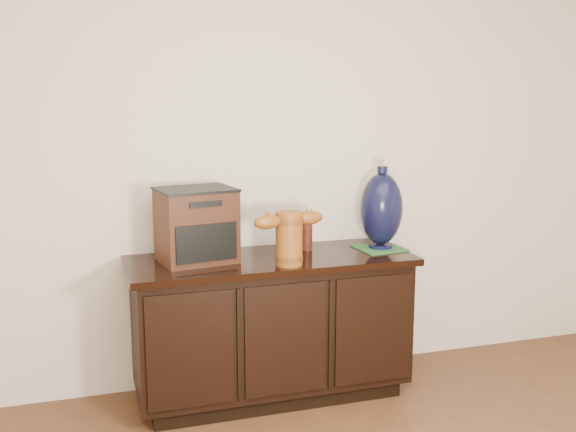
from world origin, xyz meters
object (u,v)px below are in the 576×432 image
object	(u,v)px
terracotta_vessel	(289,235)
spray_can	(307,234)
sideboard	(271,326)
tv_radio	(196,225)
lamp_base	(381,209)

from	to	relation	value
terracotta_vessel	spray_can	world-z (taller)	terracotta_vessel
sideboard	tv_radio	xyz separation A→B (m)	(-0.38, 0.03, 0.55)
tv_radio	sideboard	bearing A→B (deg)	-14.34
sideboard	spray_can	bearing A→B (deg)	22.27
sideboard	spray_can	world-z (taller)	spray_can
terracotta_vessel	lamp_base	bearing A→B (deg)	6.90
terracotta_vessel	tv_radio	distance (m)	0.47
sideboard	lamp_base	world-z (taller)	lamp_base
spray_can	lamp_base	bearing A→B (deg)	-12.98
sideboard	terracotta_vessel	world-z (taller)	terracotta_vessel
sideboard	tv_radio	bearing A→B (deg)	174.96
sideboard	lamp_base	size ratio (longest dim) A/B	3.31
sideboard	terracotta_vessel	size ratio (longest dim) A/B	3.88
tv_radio	spray_can	distance (m)	0.61
sideboard	lamp_base	distance (m)	0.85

